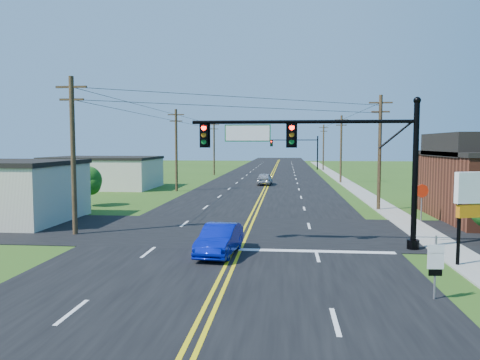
# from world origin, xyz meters

# --- Properties ---
(ground) EXTENTS (260.00, 260.00, 0.00)m
(ground) POSITION_xyz_m (0.00, 0.00, 0.00)
(ground) COLOR #2A4E16
(ground) RESTS_ON ground
(road_main) EXTENTS (16.00, 220.00, 0.04)m
(road_main) POSITION_xyz_m (0.00, 50.00, 0.02)
(road_main) COLOR black
(road_main) RESTS_ON ground
(road_cross) EXTENTS (70.00, 10.00, 0.04)m
(road_cross) POSITION_xyz_m (0.00, 12.00, 0.02)
(road_cross) COLOR black
(road_cross) RESTS_ON ground
(sidewalk) EXTENTS (2.00, 160.00, 0.08)m
(sidewalk) POSITION_xyz_m (10.50, 40.00, 0.04)
(sidewalk) COLOR gray
(sidewalk) RESTS_ON ground
(signal_mast_main) EXTENTS (11.30, 0.60, 7.48)m
(signal_mast_main) POSITION_xyz_m (4.34, 8.00, 4.75)
(signal_mast_main) COLOR black
(signal_mast_main) RESTS_ON ground
(signal_mast_far) EXTENTS (10.98, 0.60, 7.48)m
(signal_mast_far) POSITION_xyz_m (4.44, 80.00, 4.55)
(signal_mast_far) COLOR black
(signal_mast_far) RESTS_ON ground
(cream_bldg_far) EXTENTS (12.20, 9.20, 3.70)m
(cream_bldg_far) POSITION_xyz_m (-19.00, 38.00, 1.86)
(cream_bldg_far) COLOR silver
(cream_bldg_far) RESTS_ON ground
(utility_pole_left_a) EXTENTS (1.80, 0.28, 9.00)m
(utility_pole_left_a) POSITION_xyz_m (-9.50, 10.00, 4.72)
(utility_pole_left_a) COLOR #342517
(utility_pole_left_a) RESTS_ON ground
(utility_pole_left_b) EXTENTS (1.80, 0.28, 9.00)m
(utility_pole_left_b) POSITION_xyz_m (-9.50, 35.00, 4.72)
(utility_pole_left_b) COLOR #342517
(utility_pole_left_b) RESTS_ON ground
(utility_pole_left_c) EXTENTS (1.80, 0.28, 9.00)m
(utility_pole_left_c) POSITION_xyz_m (-9.50, 62.00, 4.72)
(utility_pole_left_c) COLOR #342517
(utility_pole_left_c) RESTS_ON ground
(utility_pole_right_a) EXTENTS (1.80, 0.28, 9.00)m
(utility_pole_right_a) POSITION_xyz_m (9.80, 22.00, 4.72)
(utility_pole_right_a) COLOR #342517
(utility_pole_right_a) RESTS_ON ground
(utility_pole_right_b) EXTENTS (1.80, 0.28, 9.00)m
(utility_pole_right_b) POSITION_xyz_m (9.80, 48.00, 4.72)
(utility_pole_right_b) COLOR #342517
(utility_pole_right_b) RESTS_ON ground
(utility_pole_right_c) EXTENTS (1.80, 0.28, 9.00)m
(utility_pole_right_c) POSITION_xyz_m (9.80, 78.00, 4.72)
(utility_pole_right_c) COLOR #342517
(utility_pole_right_c) RESTS_ON ground
(tree_right_back) EXTENTS (3.00, 3.00, 4.10)m
(tree_right_back) POSITION_xyz_m (16.00, 26.00, 2.60)
(tree_right_back) COLOR #342517
(tree_right_back) RESTS_ON ground
(tree_left) EXTENTS (2.40, 2.40, 3.37)m
(tree_left) POSITION_xyz_m (-14.00, 22.00, 2.16)
(tree_left) COLOR #342517
(tree_left) RESTS_ON ground
(blue_car) EXTENTS (1.89, 4.37, 1.40)m
(blue_car) POSITION_xyz_m (-0.54, 5.99, 0.70)
(blue_car) COLOR #0714A1
(blue_car) RESTS_ON ground
(distant_car) EXTENTS (1.97, 4.52, 1.52)m
(distant_car) POSITION_xyz_m (-0.16, 43.65, 0.76)
(distant_car) COLOR #A9A9AD
(distant_car) RESTS_ON ground
(route_sign) EXTENTS (0.55, 0.10, 2.18)m
(route_sign) POSITION_xyz_m (7.50, 0.35, 1.27)
(route_sign) COLOR slate
(route_sign) RESTS_ON ground
(stop_sign) EXTENTS (0.91, 0.20, 2.57)m
(stop_sign) POSITION_xyz_m (11.49, 16.33, 1.85)
(stop_sign) COLOR slate
(stop_sign) RESTS_ON ground
(pylon_sign) EXTENTS (1.95, 0.91, 4.04)m
(pylon_sign) POSITION_xyz_m (10.50, 4.94, 2.95)
(pylon_sign) COLOR black
(pylon_sign) RESTS_ON ground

